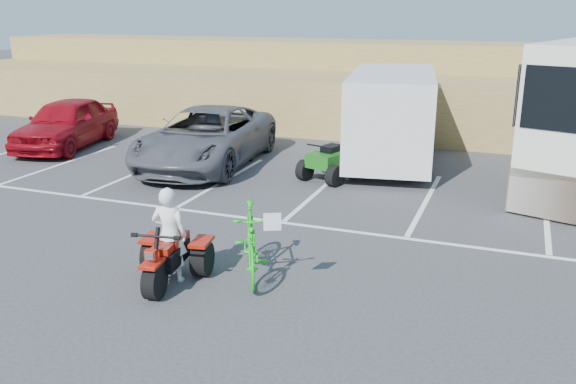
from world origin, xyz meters
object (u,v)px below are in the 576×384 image
(red_trike_atv, at_px, (169,283))
(red_car, at_px, (66,123))
(green_dirt_bike, at_px, (251,242))
(grey_pickup, at_px, (206,137))
(quad_atv_blue, at_px, (237,157))
(quad_atv_green, at_px, (331,179))
(rider, at_px, (169,235))
(cargo_trailer, at_px, (391,115))

(red_trike_atv, height_order, red_car, red_car)
(green_dirt_bike, xyz_separation_m, red_car, (-9.99, 7.23, 0.19))
(red_trike_atv, xyz_separation_m, grey_pickup, (-3.28, 7.54, 0.84))
(red_trike_atv, relative_size, grey_pickup, 0.27)
(quad_atv_blue, height_order, quad_atv_green, quad_atv_green)
(rider, distance_m, red_car, 11.80)
(grey_pickup, distance_m, quad_atv_green, 4.02)
(quad_atv_blue, distance_m, quad_atv_green, 3.74)
(green_dirt_bike, relative_size, red_car, 0.44)
(red_trike_atv, xyz_separation_m, cargo_trailer, (1.77, 9.66, 1.47))
(green_dirt_bike, distance_m, cargo_trailer, 8.92)
(red_trike_atv, bearing_deg, cargo_trailer, 70.20)
(cargo_trailer, xyz_separation_m, quad_atv_green, (-1.12, -2.34, -1.47))
(green_dirt_bike, bearing_deg, quad_atv_blue, 91.12)
(cargo_trailer, bearing_deg, quad_atv_green, -125.05)
(red_car, relative_size, cargo_trailer, 0.78)
(red_trike_atv, height_order, grey_pickup, grey_pickup)
(rider, height_order, quad_atv_blue, rider)
(red_trike_atv, distance_m, quad_atv_green, 7.35)
(red_car, distance_m, cargo_trailer, 10.72)
(rider, height_order, red_car, rider)
(rider, xyz_separation_m, grey_pickup, (-3.25, 7.39, 0.01))
(green_dirt_bike, xyz_separation_m, quad_atv_blue, (-4.02, 7.90, -0.63))
(grey_pickup, bearing_deg, rider, -71.74)
(rider, distance_m, grey_pickup, 8.07)
(rider, height_order, green_dirt_bike, rider)
(grey_pickup, bearing_deg, quad_atv_blue, 63.77)
(rider, xyz_separation_m, quad_atv_blue, (-2.81, 8.55, -0.83))
(rider, xyz_separation_m, quad_atv_green, (0.67, 7.18, -0.83))
(quad_atv_green, bearing_deg, green_dirt_bike, -67.34)
(red_car, relative_size, quad_atv_blue, 3.52)
(cargo_trailer, distance_m, quad_atv_green, 2.98)
(green_dirt_bike, relative_size, quad_atv_green, 1.29)
(cargo_trailer, relative_size, quad_atv_blue, 4.49)
(rider, relative_size, grey_pickup, 0.28)
(grey_pickup, height_order, cargo_trailer, cargo_trailer)
(grey_pickup, distance_m, cargo_trailer, 5.51)
(green_dirt_bike, xyz_separation_m, grey_pickup, (-4.46, 6.73, 0.21))
(cargo_trailer, bearing_deg, rider, -110.08)
(red_trike_atv, bearing_deg, red_car, 128.21)
(cargo_trailer, relative_size, quad_atv_green, 3.77)
(red_trike_atv, xyz_separation_m, quad_atv_green, (0.65, 7.32, 0.00))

